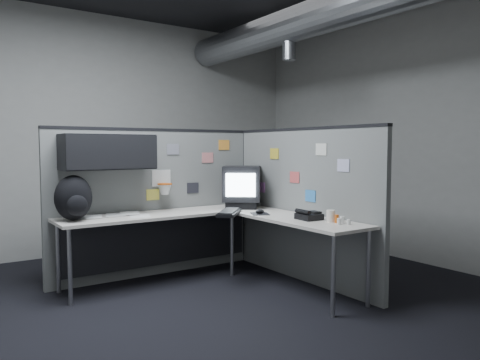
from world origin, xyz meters
TOP-DOWN VIEW (x-y plane):
  - room at (0.56, 0.00)m, footprint 5.62×5.62m
  - partition_back at (-0.25, 1.23)m, footprint 2.44×0.42m
  - partition_right at (1.10, 0.22)m, footprint 0.07×2.23m
  - desk at (0.15, 0.70)m, footprint 2.31×2.11m
  - monitor at (0.78, 0.89)m, footprint 0.58×0.58m
  - keyboard at (0.36, 0.51)m, footprint 0.47×0.48m
  - mouse at (0.64, 0.35)m, footprint 0.25×0.27m
  - phone at (0.80, -0.21)m, footprint 0.21×0.23m
  - bottles at (0.87, -0.56)m, footprint 0.12×0.17m
  - cup at (0.87, -0.43)m, footprint 0.10×0.10m
  - papers at (-0.61, 1.06)m, footprint 0.70×0.54m
  - backpack at (-1.07, 0.99)m, footprint 0.42×0.41m

SIDE VIEW (x-z plane):
  - desk at x=0.15m, z-range 0.25..0.98m
  - papers at x=-0.61m, z-range 0.73..0.74m
  - mouse at x=0.64m, z-range 0.72..0.77m
  - keyboard at x=0.36m, z-range 0.73..0.77m
  - bottles at x=0.87m, z-range 0.72..0.80m
  - phone at x=0.80m, z-range 0.72..0.82m
  - cup at x=0.87m, z-range 0.73..0.84m
  - partition_right at x=1.10m, z-range 0.00..1.63m
  - backpack at x=-1.07m, z-range 0.72..1.15m
  - monitor at x=0.78m, z-range 0.74..1.21m
  - partition_back at x=-0.25m, z-range 0.18..1.81m
  - room at x=0.56m, z-range 0.49..3.71m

